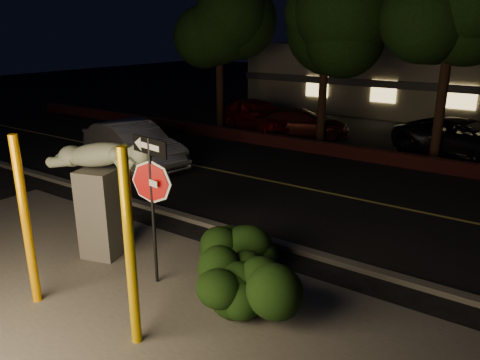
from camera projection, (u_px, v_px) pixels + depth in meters
The scene contains 21 objects.
ground at pixel (344, 167), 17.27m from camera, with size 90.00×90.00×0.00m, color black.
patio at pixel (109, 304), 8.67m from camera, with size 14.00×6.00×0.02m, color #4C4944.
road at pixel (307, 189), 14.92m from camera, with size 80.00×8.00×0.01m, color black.
lane_marking at pixel (307, 188), 14.92m from camera, with size 80.00×0.12×0.01m, color #B1A046.
curb at pixel (232, 231), 11.70m from camera, with size 80.00×0.25×0.12m, color #4C4944.
brick_wall at pixel (358, 153), 18.21m from camera, with size 40.00×0.35×0.50m, color #4D1818.
parking_lot at pixel (401, 134), 22.74m from camera, with size 40.00×12.00×0.01m, color black.
building at pixel (444, 78), 28.36m from camera, with size 22.00×10.20×4.00m.
tree_far_a at pixel (219, 18), 22.30m from camera, with size 4.60×4.60×7.43m.
tree_far_c at pixel (454, 5), 16.35m from camera, with size 4.80×4.80×7.84m.
yellow_pole_left at pixel (26, 223), 8.29m from camera, with size 0.16×0.16×3.20m, color #FFA400.
yellow_pole_right at pixel (130, 251), 7.14m from camera, with size 0.16×0.16×3.28m, color #D9A805.
signpost at pixel (151, 183), 8.78m from camera, with size 1.00×0.20×2.98m.
sculpture at pixel (101, 185), 10.06m from camera, with size 2.51×1.29×2.69m.
hedge_center at pixel (234, 241), 9.96m from camera, with size 2.14×1.00×1.12m, color black.
hedge_right at pixel (248, 271), 8.63m from camera, with size 1.87×1.00×1.23m, color black.
hedge_far_right at pixel (250, 295), 7.94m from camera, with size 1.64×1.03×1.14m, color black.
silver_sedan at pixel (133, 145), 17.18m from camera, with size 1.72×4.94×1.63m, color silver.
parked_car_red at pixel (258, 115), 23.17m from camera, with size 1.90×4.71×1.61m, color maroon.
parked_car_darkred at pixel (302, 123), 22.08m from camera, with size 1.80×4.42×1.28m, color #3E120E.
parked_car_dark at pixel (465, 139), 18.39m from camera, with size 2.48×5.38×1.50m, color black.
Camera 1 is at (6.29, -5.81, 4.87)m, focal length 35.00 mm.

